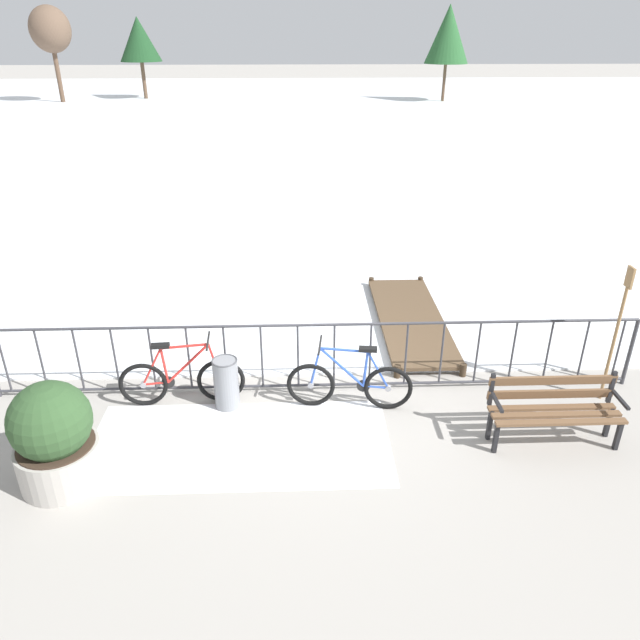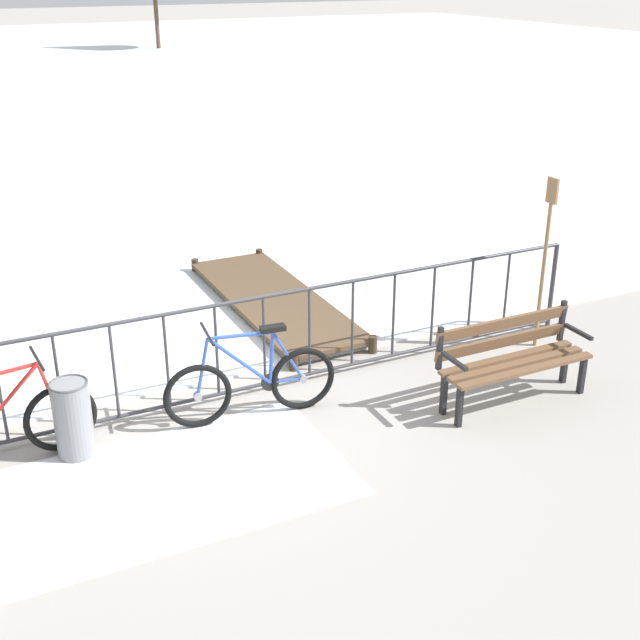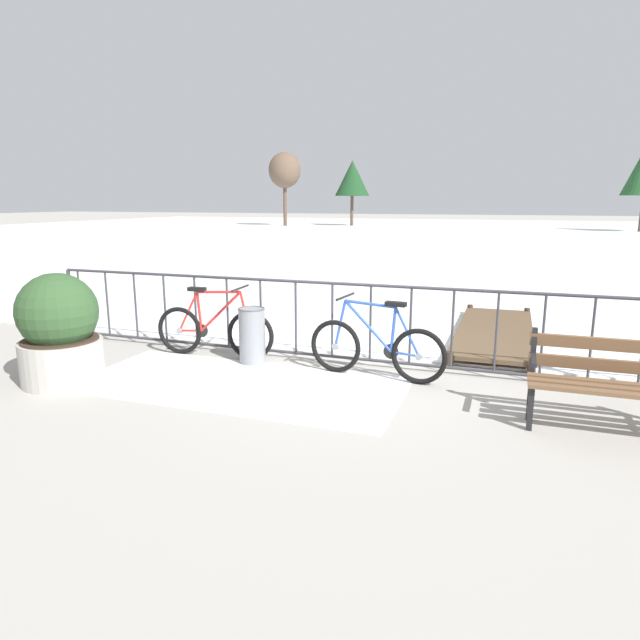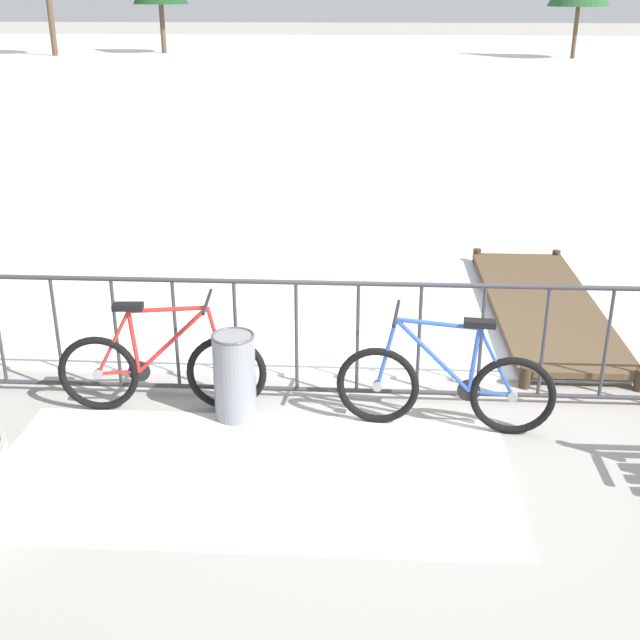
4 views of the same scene
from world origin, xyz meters
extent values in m
plane|color=#9E9991|center=(0.00, 0.00, 0.00)|extent=(160.00, 160.00, 0.00)
cube|color=white|center=(0.00, 28.40, 0.01)|extent=(80.00, 56.00, 0.03)
cube|color=white|center=(-1.00, -1.20, 0.00)|extent=(3.78, 1.76, 0.01)
cylinder|color=#38383D|center=(0.00, 0.00, 1.05)|extent=(9.00, 0.04, 0.04)
cylinder|color=#38383D|center=(0.00, 0.00, 0.08)|extent=(9.00, 0.04, 0.04)
cylinder|color=#38383D|center=(4.50, 0.00, 0.53)|extent=(0.06, 0.06, 1.05)
cylinder|color=#38383D|center=(-4.32, 0.00, 0.57)|extent=(0.03, 0.03, 0.97)
cylinder|color=#38383D|center=(-3.81, 0.00, 0.57)|extent=(0.03, 0.03, 0.97)
cylinder|color=#38383D|center=(-3.30, 0.00, 0.57)|extent=(0.03, 0.03, 0.97)
cylinder|color=#38383D|center=(-2.80, 0.00, 0.57)|extent=(0.03, 0.03, 0.97)
cylinder|color=#38383D|center=(-2.29, 0.00, 0.57)|extent=(0.03, 0.03, 0.97)
cylinder|color=#38383D|center=(-1.78, 0.00, 0.57)|extent=(0.03, 0.03, 0.97)
cylinder|color=#38383D|center=(-1.27, 0.00, 0.57)|extent=(0.03, 0.03, 0.97)
cylinder|color=#38383D|center=(-0.76, 0.00, 0.57)|extent=(0.03, 0.03, 0.97)
cylinder|color=#38383D|center=(-0.25, 0.00, 0.57)|extent=(0.03, 0.03, 0.97)
cylinder|color=#38383D|center=(0.25, 0.00, 0.57)|extent=(0.03, 0.03, 0.97)
cylinder|color=#38383D|center=(0.76, 0.00, 0.57)|extent=(0.03, 0.03, 0.97)
cylinder|color=#38383D|center=(1.27, 0.00, 0.57)|extent=(0.03, 0.03, 0.97)
cylinder|color=#38383D|center=(1.78, 0.00, 0.57)|extent=(0.03, 0.03, 0.97)
cylinder|color=#38383D|center=(2.29, 0.00, 0.57)|extent=(0.03, 0.03, 0.97)
cylinder|color=#38383D|center=(2.80, 0.00, 0.57)|extent=(0.03, 0.03, 0.97)
cylinder|color=#38383D|center=(3.30, 0.00, 0.57)|extent=(0.03, 0.03, 0.97)
cylinder|color=#38383D|center=(3.81, 0.00, 0.57)|extent=(0.03, 0.03, 0.97)
cylinder|color=#38383D|center=(4.32, 0.00, 0.57)|extent=(0.03, 0.03, 0.97)
torus|color=black|center=(-2.37, -0.30, 0.33)|extent=(0.66, 0.10, 0.66)
cylinder|color=gray|center=(-2.37, -0.30, 0.33)|extent=(0.08, 0.06, 0.08)
torus|color=black|center=(-1.32, -0.23, 0.33)|extent=(0.66, 0.10, 0.66)
cylinder|color=gray|center=(-1.32, -0.23, 0.33)|extent=(0.08, 0.06, 0.08)
cylinder|color=red|center=(-2.06, -0.28, 0.62)|extent=(0.08, 0.04, 0.53)
cylinder|color=red|center=(-1.74, -0.26, 0.63)|extent=(0.61, 0.08, 0.59)
cylinder|color=red|center=(-1.76, -0.26, 0.90)|extent=(0.63, 0.08, 0.07)
cylinder|color=red|center=(-2.20, -0.29, 0.34)|extent=(0.34, 0.05, 0.05)
cylinder|color=red|center=(-2.22, -0.29, 0.61)|extent=(0.32, 0.05, 0.56)
cylinder|color=red|center=(-1.39, -0.23, 0.62)|extent=(0.16, 0.04, 0.59)
cube|color=black|center=(-2.08, -0.28, 0.92)|extent=(0.25, 0.12, 0.05)
cylinder|color=black|center=(-1.45, -0.24, 0.96)|extent=(0.06, 0.52, 0.03)
cylinder|color=black|center=(-2.03, -0.28, 0.35)|extent=(0.18, 0.03, 0.18)
torus|color=black|center=(0.96, -0.50, 0.33)|extent=(0.66, 0.13, 0.66)
cylinder|color=gray|center=(0.96, -0.50, 0.33)|extent=(0.09, 0.07, 0.08)
torus|color=black|center=(-0.09, -0.39, 0.33)|extent=(0.66, 0.13, 0.66)
cylinder|color=gray|center=(-0.09, -0.39, 0.33)|extent=(0.09, 0.07, 0.08)
cylinder|color=#2D51B2|center=(0.64, -0.47, 0.62)|extent=(0.08, 0.04, 0.53)
cylinder|color=#2D51B2|center=(0.33, -0.43, 0.63)|extent=(0.61, 0.10, 0.59)
cylinder|color=#2D51B2|center=(0.35, -0.44, 0.90)|extent=(0.63, 0.11, 0.07)
cylinder|color=#2D51B2|center=(0.79, -0.49, 0.34)|extent=(0.34, 0.07, 0.05)
cylinder|color=#2D51B2|center=(0.81, -0.49, 0.61)|extent=(0.32, 0.06, 0.56)
cylinder|color=#2D51B2|center=(-0.02, -0.40, 0.62)|extent=(0.16, 0.05, 0.59)
cube|color=black|center=(0.67, -0.47, 0.92)|extent=(0.25, 0.13, 0.05)
cylinder|color=black|center=(0.04, -0.40, 0.96)|extent=(0.09, 0.52, 0.03)
cylinder|color=black|center=(0.62, -0.47, 0.35)|extent=(0.18, 0.04, 0.18)
cube|color=brown|center=(2.91, -1.19, 0.44)|extent=(1.60, 0.10, 0.04)
cube|color=brown|center=(2.91, -1.35, 0.44)|extent=(1.60, 0.10, 0.04)
cube|color=brown|center=(2.91, -1.50, 0.44)|extent=(1.60, 0.10, 0.04)
cube|color=brown|center=(2.91, -1.10, 0.58)|extent=(1.60, 0.05, 0.12)
cube|color=brown|center=(2.91, -1.10, 0.78)|extent=(1.60, 0.05, 0.12)
cube|color=black|center=(3.67, -1.48, 0.22)|extent=(0.05, 0.06, 0.44)
cube|color=black|center=(3.67, -1.21, 0.22)|extent=(0.05, 0.06, 0.44)
cube|color=black|center=(3.67, -1.10, 0.67)|extent=(0.05, 0.04, 0.45)
cube|color=black|center=(3.67, -1.35, 0.64)|extent=(0.04, 0.40, 0.04)
cube|color=black|center=(2.15, -1.48, 0.22)|extent=(0.05, 0.06, 0.44)
cube|color=black|center=(2.15, -1.21, 0.22)|extent=(0.05, 0.06, 0.44)
cube|color=black|center=(2.15, -1.10, 0.67)|extent=(0.05, 0.04, 0.45)
cube|color=black|center=(2.15, -1.35, 0.64)|extent=(0.04, 0.40, 0.04)
cylinder|color=#ADA8A0|center=(-2.98, -1.80, 0.25)|extent=(0.92, 0.92, 0.50)
cylinder|color=#38281E|center=(-2.98, -1.80, 0.51)|extent=(0.85, 0.85, 0.02)
sphere|color=#2D4C28|center=(-2.98, -1.80, 0.84)|extent=(0.90, 0.90, 0.90)
cylinder|color=gray|center=(-1.23, -0.36, 0.36)|extent=(0.34, 0.34, 0.72)
torus|color=#494A4E|center=(-1.23, -0.36, 0.72)|extent=(0.35, 0.35, 0.02)
cylinder|color=#937047|center=(4.00, -0.36, 0.85)|extent=(0.04, 0.04, 1.70)
cube|color=#937047|center=(4.00, -0.36, 1.84)|extent=(0.03, 0.16, 0.28)
cube|color=brown|center=(1.71, 2.01, 0.12)|extent=(1.10, 3.42, 0.06)
cylinder|color=#3C2E20|center=(1.22, 0.30, 0.10)|extent=(0.10, 0.10, 0.20)
cylinder|color=#3C2E20|center=(2.21, 0.30, 0.10)|extent=(0.10, 0.10, 0.20)
cylinder|color=#3C2E20|center=(1.22, 3.72, 0.10)|extent=(0.10, 0.10, 0.20)
cylinder|color=#3C2E20|center=(2.21, 3.72, 0.10)|extent=(0.10, 0.10, 0.20)
cylinder|color=brown|center=(9.87, 36.01, 2.02)|extent=(0.21, 0.21, 4.04)
cone|color=#235128|center=(9.87, 36.01, 4.22)|extent=(2.92, 2.92, 3.60)
cylinder|color=brown|center=(-16.21, 36.42, 1.86)|extent=(0.29, 0.29, 3.72)
ellipsoid|color=brown|center=(-16.21, 36.42, 4.50)|extent=(2.62, 2.62, 2.88)
cylinder|color=brown|center=(-11.02, 38.41, 2.05)|extent=(0.26, 0.26, 4.11)
cone|color=#193D1E|center=(-11.02, 38.41, 3.88)|extent=(2.85, 2.85, 2.84)
camera|label=1|loc=(-0.21, -7.24, 4.72)|focal=33.36mm
camera|label=2|loc=(-2.05, -7.03, 4.11)|focal=46.13mm
camera|label=3|loc=(1.89, -6.63, 2.08)|focal=30.95mm
camera|label=4|loc=(-0.23, -6.11, 3.26)|focal=45.20mm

